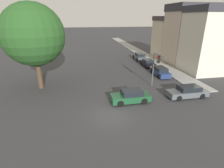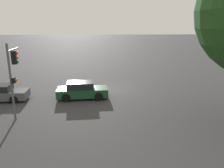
# 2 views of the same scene
# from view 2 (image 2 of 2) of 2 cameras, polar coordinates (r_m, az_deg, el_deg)

# --- Properties ---
(ground_plane) EXTENTS (300.00, 300.00, 0.00)m
(ground_plane) POSITION_cam_2_polar(r_m,az_deg,el_deg) (21.48, -0.40, -1.50)
(ground_plane) COLOR #333335
(traffic_signal) EXTENTS (0.65, 2.55, 5.04)m
(traffic_signal) POSITION_cam_2_polar(r_m,az_deg,el_deg) (15.76, -24.41, 3.56)
(traffic_signal) COLOR #515456
(traffic_signal) RESTS_ON ground_plane
(crossing_car_0) EXTENTS (4.36, 1.96, 1.45)m
(crossing_car_0) POSITION_cam_2_polar(r_m,az_deg,el_deg) (18.97, -7.84, -1.69)
(crossing_car_0) COLOR #194728
(crossing_car_0) RESTS_ON ground_plane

